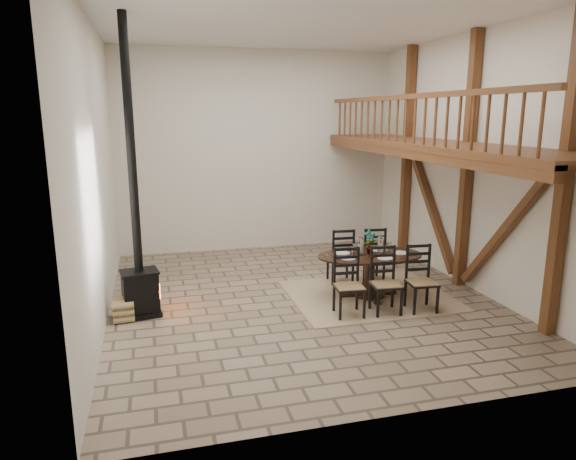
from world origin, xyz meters
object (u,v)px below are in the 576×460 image
object	(u,v)px
wood_stove	(138,253)
log_stack	(123,310)
dining_table	(372,276)
log_basket	(141,285)

from	to	relation	value
wood_stove	log_stack	distance (m)	1.01
dining_table	log_basket	world-z (taller)	dining_table
log_basket	log_stack	world-z (taller)	log_basket
log_stack	dining_table	bearing A→B (deg)	-1.59
dining_table	wood_stove	distance (m)	4.28
wood_stove	log_basket	distance (m)	1.50
dining_table	log_stack	distance (m)	4.53
dining_table	log_basket	size ratio (longest dim) A/B	4.83
dining_table	wood_stove	world-z (taller)	wood_stove
dining_table	wood_stove	bearing A→B (deg)	-178.12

